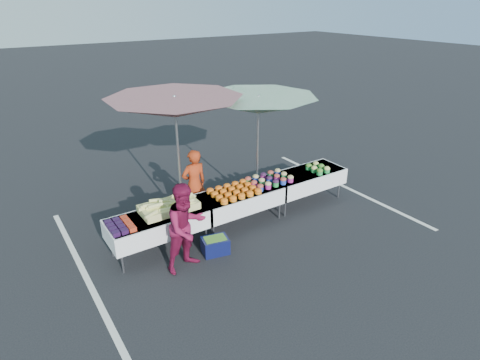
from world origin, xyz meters
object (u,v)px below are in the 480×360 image
table_left (158,223)px  table_right (305,179)px  storage_bin (215,245)px  vendor (194,184)px  table_center (240,198)px  customer (186,227)px  umbrella_right (258,106)px  umbrella_left (175,108)px

table_left → table_right: (3.60, 0.00, 0.00)m
storage_bin → vendor: bearing=88.8°
table_center → customer: bearing=-154.8°
table_right → vendor: 2.57m
table_center → storage_bin: (-0.98, -0.65, -0.42)m
table_left → umbrella_right: bearing=11.1°
table_right → umbrella_left: 3.42m
customer → storage_bin: customer is taller
table_left → storage_bin: table_left is taller
vendor → umbrella_right: 2.12m
table_left → table_right: 3.60m
table_left → storage_bin: 1.12m
vendor → storage_bin: size_ratio=2.81×
table_right → storage_bin: size_ratio=3.43×
table_left → umbrella_left: umbrella_left is taller
vendor → storage_bin: 1.61m
vendor → storage_bin: bearing=76.2°
table_center → umbrella_left: size_ratio=0.53×
umbrella_right → table_center: bearing=-147.5°
storage_bin → umbrella_left: bearing=101.7°
vendor → umbrella_left: (-0.33, -0.02, 1.68)m
table_center → umbrella_left: 2.24m
table_center → umbrella_right: 1.97m
table_right → customer: (-3.40, -0.75, 0.22)m
table_right → umbrella_left: size_ratio=0.53×
table_left → customer: 0.81m
customer → umbrella_left: bearing=57.3°
table_center → vendor: size_ratio=1.22×
table_right → umbrella_left: (-2.77, 0.77, 1.86)m
umbrella_left → umbrella_right: bearing=-8.5°
umbrella_left → table_left: bearing=-137.2°
table_center → customer: size_ratio=1.16×
table_center → umbrella_left: bearing=141.3°
table_center → customer: (-1.60, -0.75, 0.22)m
table_right → table_left: bearing=180.0°
table_center → vendor: (-0.63, 0.80, 0.18)m
table_right → vendor: bearing=161.8°
table_center → customer: customer is taller
umbrella_right → customer: bearing=-152.2°
table_right → vendor: (-2.43, 0.80, 0.18)m
table_left → vendor: bearing=34.4°
vendor → umbrella_right: (1.43, -0.29, 1.54)m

